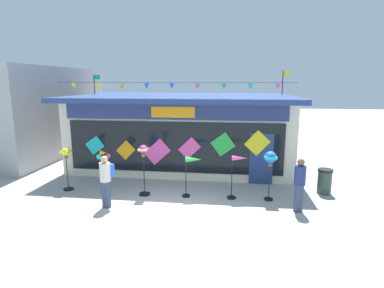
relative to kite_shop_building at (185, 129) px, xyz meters
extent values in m
plane|color=#ADAAA5|center=(0.56, -6.22, -1.68)|extent=(80.00, 80.00, 0.00)
cube|color=beige|center=(0.00, 0.06, -0.12)|extent=(9.59, 5.90, 3.13)
cube|color=navy|center=(0.00, -0.36, 1.55)|extent=(9.99, 6.74, 0.20)
cube|color=navy|center=(0.00, -2.93, 1.09)|extent=(8.83, 0.08, 0.60)
cube|color=orange|center=(0.00, -2.96, 1.09)|extent=(1.73, 0.04, 0.42)
cube|color=black|center=(0.00, -2.92, -0.31)|extent=(8.63, 0.06, 2.05)
cube|color=navy|center=(3.45, -2.93, -0.68)|extent=(0.90, 0.07, 2.00)
cube|color=#19B7BC|center=(-3.28, -2.98, -0.31)|extent=(0.83, 0.03, 0.81)
cube|color=orange|center=(-1.97, -2.98, -0.47)|extent=(0.82, 0.03, 0.82)
cube|color=#EA4CA3|center=(-0.66, -2.98, -0.50)|extent=(1.12, 0.03, 1.10)
cube|color=#EA4CA3|center=(0.65, -2.98, -0.32)|extent=(0.92, 0.03, 0.91)
cube|color=green|center=(1.96, -2.98, -0.13)|extent=(0.98, 0.03, 0.98)
cube|color=yellow|center=(3.28, -2.98, -0.04)|extent=(1.01, 0.03, 1.02)
cylinder|color=black|center=(0.00, -3.13, 2.23)|extent=(9.21, 0.01, 0.01)
cone|color=yellow|center=(-3.92, -3.13, 2.09)|extent=(0.20, 0.20, 0.22)
cone|color=yellow|center=(-2.94, -3.13, 2.09)|extent=(0.20, 0.20, 0.22)
cone|color=orange|center=(-1.96, -3.13, 2.09)|extent=(0.20, 0.20, 0.22)
cone|color=blue|center=(-0.98, -3.13, 2.09)|extent=(0.20, 0.20, 0.22)
cone|color=blue|center=(0.00, -3.13, 2.09)|extent=(0.20, 0.20, 0.22)
cone|color=#EA4CA3|center=(0.98, -3.13, 2.09)|extent=(0.20, 0.20, 0.22)
cone|color=green|center=(1.96, -3.13, 2.09)|extent=(0.20, 0.20, 0.22)
cone|color=#19B7BC|center=(2.94, -3.13, 2.09)|extent=(0.20, 0.20, 0.22)
cone|color=#EA4CA3|center=(3.92, -3.13, 2.09)|extent=(0.20, 0.20, 0.22)
cylinder|color=black|center=(-4.55, 0.06, 2.13)|extent=(0.04, 0.04, 0.96)
cube|color=#19B7BC|center=(-4.39, 0.06, 2.49)|extent=(0.32, 0.02, 0.22)
cylinder|color=black|center=(4.54, 0.06, 2.20)|extent=(0.04, 0.04, 1.10)
cube|color=yellow|center=(4.70, 0.06, 2.63)|extent=(0.32, 0.02, 0.22)
cylinder|color=black|center=(-3.67, -4.58, -1.65)|extent=(0.35, 0.35, 0.06)
cylinder|color=black|center=(-3.67, -4.58, -1.03)|extent=(0.03, 0.03, 1.31)
sphere|color=yellow|center=(-3.67, -4.58, -0.23)|extent=(0.29, 0.29, 0.29)
cube|color=yellow|center=(-3.67, -4.58, -0.23)|extent=(0.30, 0.30, 0.06)
cube|color=brown|center=(-3.67, -4.58, -0.44)|extent=(0.10, 0.10, 0.10)
cylinder|color=black|center=(-2.24, -4.52, -1.65)|extent=(0.33, 0.33, 0.06)
cylinder|color=black|center=(-2.24, -4.52, -1.03)|extent=(0.03, 0.03, 1.32)
cylinder|color=black|center=(-2.24, -4.56, -0.37)|extent=(0.06, 0.04, 0.06)
cone|color=#EA4CA3|center=(-2.12, -4.56, -0.37)|extent=(0.19, 0.20, 0.19)
cone|color=orange|center=(-2.24, -4.56, -0.24)|extent=(0.20, 0.19, 0.19)
cone|color=#19B7BC|center=(-2.37, -4.56, -0.37)|extent=(0.19, 0.20, 0.19)
cone|color=yellow|center=(-2.24, -4.56, -0.50)|extent=(0.20, 0.19, 0.19)
cylinder|color=black|center=(-0.72, -4.72, -1.65)|extent=(0.39, 0.39, 0.06)
cylinder|color=black|center=(-0.72, -4.72, -0.93)|extent=(0.03, 0.03, 1.50)
sphere|color=purple|center=(-0.72, -4.72, -0.03)|extent=(0.30, 0.30, 0.30)
cube|color=yellow|center=(-0.72, -4.72, -0.03)|extent=(0.31, 0.31, 0.07)
cube|color=brown|center=(-0.72, -4.72, -0.24)|extent=(0.10, 0.10, 0.10)
cylinder|color=black|center=(0.77, -4.70, -1.65)|extent=(0.28, 0.28, 0.06)
cylinder|color=black|center=(0.77, -4.70, -1.01)|extent=(0.03, 0.03, 1.34)
cone|color=green|center=(1.03, -4.70, -0.34)|extent=(0.55, 0.23, 0.20)
cylinder|color=purple|center=(0.77, -4.70, -0.34)|extent=(0.03, 0.16, 0.16)
cylinder|color=black|center=(2.34, -4.67, -1.65)|extent=(0.31, 0.31, 0.06)
cylinder|color=black|center=(2.34, -4.67, -0.97)|extent=(0.03, 0.03, 1.43)
cone|color=#EA4CA3|center=(2.59, -4.67, -0.25)|extent=(0.51, 0.20, 0.17)
cylinder|color=#EA4CA3|center=(2.34, -4.67, -0.25)|extent=(0.03, 0.16, 0.16)
cylinder|color=black|center=(3.59, -4.65, -1.65)|extent=(0.29, 0.29, 0.06)
cylinder|color=black|center=(3.59, -4.65, -1.04)|extent=(0.03, 0.03, 1.30)
sphere|color=blue|center=(3.59, -4.65, -0.19)|extent=(0.40, 0.40, 0.40)
cube|color=#19B7BC|center=(3.59, -4.65, -0.19)|extent=(0.40, 0.40, 0.09)
cube|color=brown|center=(3.59, -4.65, -0.45)|extent=(0.10, 0.10, 0.10)
cylinder|color=#333D56|center=(-1.62, -5.94, -1.25)|extent=(0.28, 0.28, 0.86)
cylinder|color=beige|center=(-1.62, -5.94, -0.52)|extent=(0.34, 0.34, 0.60)
sphere|color=tan|center=(-1.62, -5.94, -0.11)|extent=(0.22, 0.22, 0.22)
cube|color=blue|center=(-1.53, -5.76, -0.49)|extent=(0.30, 0.25, 0.38)
cylinder|color=#333D56|center=(4.39, -5.49, -1.25)|extent=(0.28, 0.28, 0.86)
cylinder|color=navy|center=(4.39, -5.49, -0.52)|extent=(0.34, 0.34, 0.60)
sphere|color=brown|center=(4.39, -5.49, -0.11)|extent=(0.22, 0.22, 0.22)
cylinder|color=#2D4238|center=(5.63, -3.73, -1.27)|extent=(0.48, 0.48, 0.82)
cylinder|color=black|center=(5.63, -3.73, -0.82)|extent=(0.52, 0.52, 0.08)
cube|color=#99999E|center=(-10.18, 0.90, 0.66)|extent=(7.55, 8.86, 4.69)
camera|label=1|loc=(2.33, -14.92, 2.25)|focal=29.20mm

